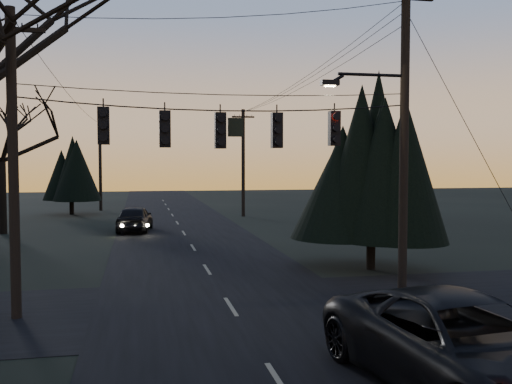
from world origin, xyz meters
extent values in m
cube|color=black|center=(0.00, 20.00, 0.01)|extent=(8.00, 120.00, 0.02)
cube|color=black|center=(0.00, 10.00, 0.01)|extent=(60.00, 7.00, 0.02)
cylinder|color=black|center=(-0.25, 10.00, 6.10)|extent=(11.50, 0.04, 0.04)
cylinder|color=black|center=(6.49, 14.83, 0.80)|extent=(0.36, 0.36, 1.60)
cone|color=black|center=(6.49, 14.83, 4.26)|extent=(4.43, 4.43, 6.13)
cylinder|color=black|center=(-10.68, 30.00, 2.18)|extent=(0.44, 0.44, 4.37)
cylinder|color=black|center=(-8.11, 42.56, 0.80)|extent=(0.36, 0.36, 1.60)
cone|color=black|center=(-8.11, 42.56, 3.46)|extent=(3.87, 3.87, 4.51)
imported|color=black|center=(3.20, 2.78, 0.91)|extent=(3.80, 6.87, 1.82)
imported|color=black|center=(-2.91, 29.53, 0.81)|extent=(2.48, 4.93, 1.61)
camera|label=1|loc=(-2.65, -6.57, 4.32)|focal=40.00mm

